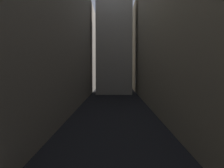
# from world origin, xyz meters

# --- Properties ---
(ground_plane) EXTENTS (264.00, 264.00, 0.00)m
(ground_plane) POSITION_xyz_m (0.00, 48.00, 0.00)
(ground_plane) COLOR black
(building_block_left) EXTENTS (13.68, 108.00, 22.38)m
(building_block_left) POSITION_xyz_m (-12.34, 50.00, 11.19)
(building_block_left) COLOR gray
(building_block_left) RESTS_ON ground
(building_block_right) EXTENTS (13.48, 108.00, 23.98)m
(building_block_right) POSITION_xyz_m (12.24, 50.00, 11.99)
(building_block_right) COLOR gray
(building_block_right) RESTS_ON ground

